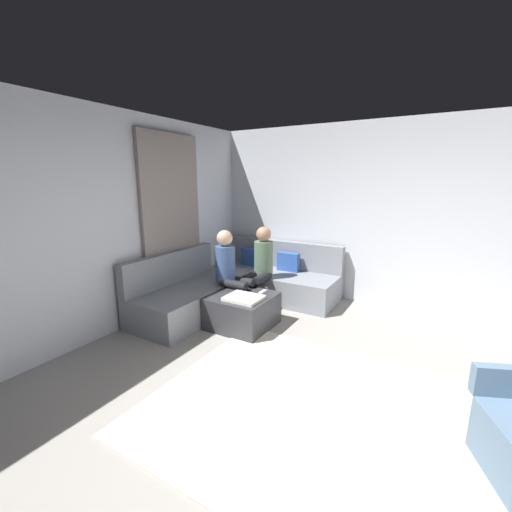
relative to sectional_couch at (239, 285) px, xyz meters
The scene contains 12 objects.
ground_plane 2.82m from the sectional_couch, 42.07° to the right, with size 6.00×6.00×0.10m, color gray.
wall_back 2.57m from the sectional_couch, 27.05° to the left, with size 6.00×0.12×2.70m, color silver.
wall_left 2.33m from the sectional_couch, 114.60° to the right, with size 0.12×6.00×2.70m, color silver.
curtain_panel 1.36m from the sectional_couch, 142.74° to the right, with size 0.06×1.10×2.50m, color gray.
area_rug 2.60m from the sectional_couch, 43.39° to the right, with size 2.60×2.20×0.01m, color beige.
sectional_couch is the anchor object (origin of this frame).
ottoman 0.84m from the sectional_couch, 53.68° to the right, with size 0.76×0.76×0.42m, color #333338.
folded_blanket 1.01m from the sectional_couch, 53.13° to the right, with size 0.44×0.36×0.04m, color white.
coffee_mug 0.60m from the sectional_couch, 60.84° to the right, with size 0.08×0.08×0.10m, color #334C72.
game_remote 0.83m from the sectional_couch, 33.93° to the right, with size 0.05×0.15×0.02m, color white.
person_on_couch_back 0.51m from the sectional_couch, ahead, with size 0.30×0.60×1.20m.
person_on_couch_side 0.58m from the sectional_couch, 70.60° to the right, with size 0.60×0.30×1.20m.
Camera 1 is at (0.62, -2.19, 1.87)m, focal length 23.23 mm.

